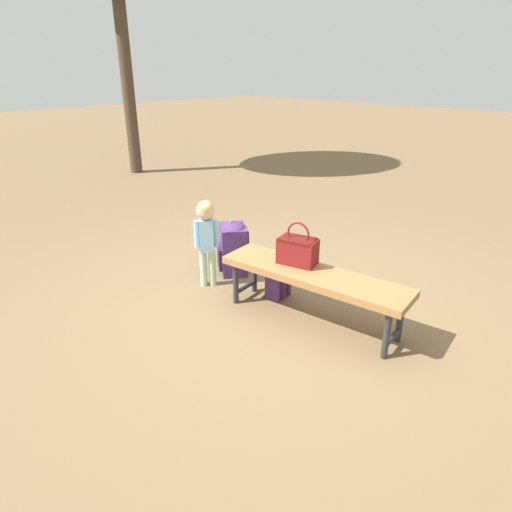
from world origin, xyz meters
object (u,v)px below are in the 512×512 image
(park_bench, at_px, (313,278))
(child_standing, at_px, (206,230))
(backpack_small, at_px, (278,280))
(handbag, at_px, (298,250))
(backpack_large, at_px, (233,246))

(park_bench, xyz_separation_m, child_standing, (1.13, 0.17, 0.18))
(backpack_small, bearing_deg, park_bench, 165.64)
(handbag, relative_size, backpack_large, 0.64)
(child_standing, bearing_deg, park_bench, -171.64)
(child_standing, distance_m, backpack_large, 0.48)
(handbag, height_order, backpack_large, handbag)
(handbag, height_order, child_standing, child_standing)
(backpack_large, xyz_separation_m, backpack_small, (-0.69, 0.09, -0.11))
(child_standing, height_order, backpack_small, child_standing)
(child_standing, xyz_separation_m, backpack_large, (0.04, -0.38, -0.28))
(child_standing, height_order, backpack_large, child_standing)
(park_bench, bearing_deg, backpack_small, -14.36)
(backpack_large, bearing_deg, child_standing, 96.53)
(handbag, bearing_deg, park_bench, 167.90)
(handbag, distance_m, backpack_large, 1.02)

